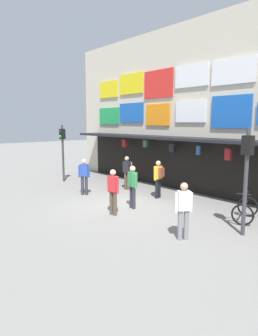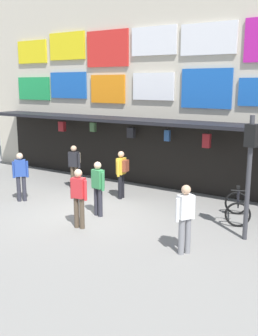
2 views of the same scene
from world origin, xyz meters
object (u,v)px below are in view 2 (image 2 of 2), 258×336
pedestrian_in_green (98,186)px  pedestrian_in_blue (21,174)px  pedestrian_in_black (122,171)px  pedestrian_in_red (79,195)px  pedestrian_in_white (185,215)px  bicycle_parked (237,208)px  pedestrian_in_purple (74,164)px  traffic_light_far (250,158)px

pedestrian_in_green → pedestrian_in_blue: (-3.13, -0.22, 0.00)m
pedestrian_in_black → pedestrian_in_red: size_ratio=1.00×
pedestrian_in_black → pedestrian_in_white: 4.81m
bicycle_parked → pedestrian_in_white: pedestrian_in_white is taller
pedestrian_in_blue → pedestrian_in_red: bearing=-14.9°
bicycle_parked → pedestrian_in_blue: pedestrian_in_blue is taller
pedestrian_in_red → pedestrian_in_purple: same height
pedestrian_in_black → pedestrian_in_green: (0.44, -1.92, -0.04)m
pedestrian_in_blue → pedestrian_in_purple: size_ratio=1.00×
pedestrian_in_purple → pedestrian_in_white: 6.74m
pedestrian_in_black → pedestrian_in_green: size_ratio=1.00×
pedestrian_in_black → pedestrian_in_green: bearing=-77.1°
bicycle_parked → pedestrian_in_red: pedestrian_in_red is taller
pedestrian_in_red → pedestrian_in_purple: (-2.84, 3.10, 0.04)m
traffic_light_far → pedestrian_in_blue: 7.56m
pedestrian_in_purple → pedestrian_in_red: bearing=-47.5°
traffic_light_far → pedestrian_in_blue: traffic_light_far is taller
traffic_light_far → pedestrian_in_purple: bearing=168.8°
pedestrian_in_black → pedestrian_in_green: same height
pedestrian_in_red → pedestrian_in_purple: 4.21m
bicycle_parked → pedestrian_in_purple: size_ratio=0.79×
traffic_light_far → pedestrian_in_green: bearing=-171.7°
traffic_light_far → pedestrian_in_red: 4.62m
pedestrian_in_green → pedestrian_in_white: bearing=-17.2°
pedestrian_in_blue → pedestrian_in_red: size_ratio=1.00×
pedestrian_in_red → bicycle_parked: bearing=40.8°
pedestrian_in_white → pedestrian_in_black: bearing=142.0°
pedestrian_in_blue → pedestrian_in_purple: bearing=78.0°
pedestrian_in_green → pedestrian_in_white: size_ratio=1.00×
traffic_light_far → pedestrian_in_black: 5.04m
pedestrian_in_white → pedestrian_in_red: bearing=-178.8°
pedestrian_in_green → pedestrian_in_red: bearing=-80.5°
pedestrian_in_green → pedestrian_in_blue: bearing=-175.9°
pedestrian_in_black → pedestrian_in_blue: bearing=-141.4°
bicycle_parked → pedestrian_in_green: bearing=-152.6°
pedestrian_in_green → pedestrian_in_white: 3.51m
pedestrian_in_red → pedestrian_in_white: same height
bicycle_parked → pedestrian_in_blue: size_ratio=0.79×
pedestrian_in_green → pedestrian_in_red: (0.18, -1.11, 0.00)m
pedestrian_in_red → pedestrian_in_green: bearing=99.5°
pedestrian_in_red → pedestrian_in_white: 3.17m
pedestrian_in_purple → pedestrian_in_green: bearing=-36.9°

